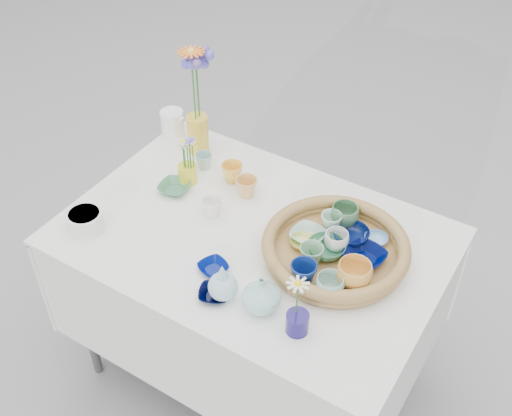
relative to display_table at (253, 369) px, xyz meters
The scene contains 34 objects.
ground 0.00m from the display_table, ahead, with size 80.00×80.00×0.00m, color #9A9A97.
display_table is the anchor object (origin of this frame).
wicker_tray 0.85m from the display_table, 10.12° to the left, with size 0.47×0.47×0.08m, color #9B6639, non-canonical shape.
tray_ceramic_0 0.86m from the display_table, 24.70° to the left, with size 0.12×0.12×0.04m, color #071344.
tray_ceramic_1 0.88m from the display_table, 11.06° to the left, with size 0.13×0.13×0.03m, color #01083D.
tray_ceramic_2 0.91m from the display_table, ahead, with size 0.11×0.11×0.09m, color #E8A848.
tray_ceramic_3 0.84m from the display_table, ahead, with size 0.12×0.12×0.04m, color #357650.
tray_ceramic_4 0.85m from the display_table, ahead, with size 0.08×0.08×0.07m, color #7CAE85.
tray_ceramic_5 0.82m from the display_table, 21.04° to the left, with size 0.11×0.11×0.03m, color #9CCBB7.
tray_ceramic_6 0.86m from the display_table, 33.47° to the left, with size 0.07×0.07×0.07m, color silver.
tray_ceramic_7 0.86m from the display_table, 15.73° to the left, with size 0.08×0.08×0.06m, color white.
tray_ceramic_8 0.89m from the display_table, 24.21° to the left, with size 0.08×0.08×0.02m, color #77ABDE.
tray_ceramic_9 0.87m from the display_table, 24.19° to the right, with size 0.08×0.08×0.08m, color navy.
tray_ceramic_10 0.81m from the display_table, ahead, with size 0.08×0.08×0.03m, color #E0DB65.
tray_ceramic_11 0.89m from the display_table, 18.30° to the right, with size 0.09×0.09×0.07m, color #8FBCB1.
tray_ceramic_12 0.88m from the display_table, 38.84° to the left, with size 0.09×0.09×0.07m, color #46774D.
loose_ceramic_0 0.86m from the display_table, 136.74° to the left, with size 0.08×0.08×0.07m, color #FFBE45.
loose_ceramic_1 0.83m from the display_table, 128.19° to the left, with size 0.08×0.08×0.07m, color #E8AE5D.
loose_ceramic_2 0.86m from the display_table, behind, with size 0.11×0.11×0.03m, color #43835C.
loose_ceramic_3 0.82m from the display_table, behind, with size 0.07×0.07×0.07m, color white.
loose_ceramic_4 0.80m from the display_table, 95.66° to the right, with size 0.09×0.09×0.02m, color #011064.
loose_ceramic_5 0.90m from the display_table, 148.36° to the left, with size 0.06×0.06×0.06m, color #A4CAC1.
loose_ceramic_6 0.83m from the display_table, 81.05° to the right, with size 0.10×0.10×0.02m, color black.
fluted_bowl 0.98m from the display_table, 151.69° to the right, with size 0.12×0.12×0.07m, color white, non-canonical shape.
bud_vase_paleblue 0.88m from the display_table, 75.97° to the right, with size 0.09×0.09×0.14m, color #AAD1E1, non-canonical shape.
bud_vase_seafoam 0.88m from the display_table, 53.26° to the right, with size 0.12×0.12×0.12m, color #9EDAD1.
bud_vase_cobalt 0.90m from the display_table, 40.17° to the right, with size 0.07×0.07×0.07m, color navy.
single_daisy 0.98m from the display_table, 40.25° to the right, with size 0.08×0.08×0.14m, color white, non-canonical shape.
tall_vase_yellow 0.99m from the display_table, 145.83° to the left, with size 0.08×0.08×0.16m, color yellow.
gerbera 1.18m from the display_table, 146.66° to the left, with size 0.11×0.11×0.29m, color orange, non-canonical shape.
hydrangea 1.16m from the display_table, 144.56° to the left, with size 0.09×0.09×0.32m, color #694D9E, non-canonical shape.
white_pitcher 1.05m from the display_table, 151.34° to the left, with size 0.13×0.09×0.12m, color white, non-canonical shape.
daisy_cup 0.88m from the display_table, 161.90° to the left, with size 0.07×0.07×0.07m, color yellow.
daisy_posy 0.98m from the display_table, 161.76° to the left, with size 0.08×0.08×0.15m, color white, non-canonical shape.
Camera 1 is at (0.83, -1.32, 2.24)m, focal length 45.00 mm.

